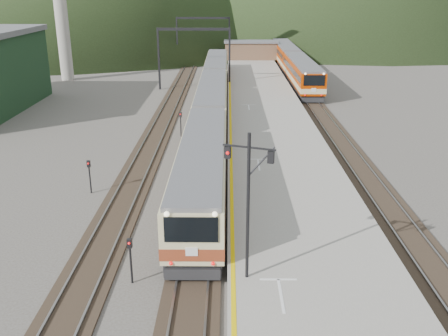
{
  "coord_description": "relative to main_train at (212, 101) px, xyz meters",
  "views": [
    {
      "loc": [
        1.6,
        -11.37,
        12.84
      ],
      "look_at": [
        1.37,
        18.53,
        2.0
      ],
      "focal_mm": 40.0,
      "sensor_mm": 36.0,
      "label": 1
    }
  ],
  "objects": [
    {
      "name": "short_signal_c",
      "position": [
        -7.46,
        -19.16,
        -0.55
      ],
      "size": [
        0.23,
        0.17,
        2.27
      ],
      "color": "black",
      "rests_on": "ground"
    },
    {
      "name": "main_train",
      "position": [
        0.0,
        0.0,
        0.0
      ],
      "size": [
        2.92,
        59.98,
        3.57
      ],
      "color": "#C7BC89",
      "rests_on": "track_main"
    },
    {
      "name": "gantry_near",
      "position": [
        -2.85,
        16.72,
        3.57
      ],
      "size": [
        9.55,
        0.25,
        8.0
      ],
      "color": "black",
      "rests_on": "ground"
    },
    {
      "name": "track_far",
      "position": [
        -5.0,
        1.72,
        -1.95
      ],
      "size": [
        2.6,
        200.0,
        0.23
      ],
      "color": "black",
      "rests_on": "ground"
    },
    {
      "name": "short_signal_a",
      "position": [
        -2.79,
        -29.84,
        -0.55
      ],
      "size": [
        0.24,
        0.18,
        2.27
      ],
      "color": "black",
      "rests_on": "ground"
    },
    {
      "name": "second_train",
      "position": [
        11.5,
        27.74,
        0.03
      ],
      "size": [
        2.97,
        40.39,
        3.62
      ],
      "color": "#A62F00",
      "rests_on": "track_second"
    },
    {
      "name": "track_main",
      "position": [
        0.0,
        1.72,
        -1.95
      ],
      "size": [
        2.6,
        200.0,
        0.23
      ],
      "color": "black",
      "rests_on": "ground"
    },
    {
      "name": "station_shed",
      "position": [
        5.6,
        39.72,
        0.56
      ],
      "size": [
        9.4,
        4.4,
        3.1
      ],
      "color": "brown",
      "rests_on": "platform"
    },
    {
      "name": "track_second",
      "position": [
        11.5,
        1.72,
        -1.95
      ],
      "size": [
        2.6,
        200.0,
        0.23
      ],
      "color": "black",
      "rests_on": "ground"
    },
    {
      "name": "platform",
      "position": [
        5.6,
        -0.28,
        -1.51
      ],
      "size": [
        8.0,
        100.0,
        1.0
      ],
      "primitive_type": "cube",
      "color": "gray",
      "rests_on": "ground"
    },
    {
      "name": "short_signal_b",
      "position": [
        -2.68,
        -5.76,
        -0.55
      ],
      "size": [
        0.26,
        0.22,
        2.27
      ],
      "color": "black",
      "rests_on": "ground"
    },
    {
      "name": "signal_mast",
      "position": [
        2.45,
        -30.87,
        2.97
      ],
      "size": [
        2.1,
        0.86,
        6.5
      ],
      "color": "black",
      "rests_on": "platform"
    },
    {
      "name": "gantry_far",
      "position": [
        -2.85,
        41.72,
        3.57
      ],
      "size": [
        9.55,
        0.25,
        8.0
      ],
      "color": "black",
      "rests_on": "ground"
    }
  ]
}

